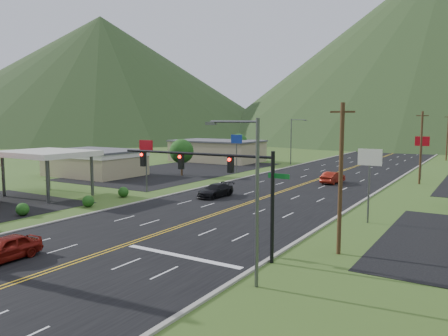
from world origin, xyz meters
The scene contains 20 objects.
traffic_signal centered at (6.48, 14.00, 5.33)m, with size 13.10×0.43×7.00m.
streetlight_east centered at (11.18, 10.00, 5.18)m, with size 3.28×0.25×9.00m.
streetlight_west centered at (-11.68, 70.00, 5.18)m, with size 3.28×0.25×9.00m.
gas_canopy centered at (-22.00, 22.00, 4.87)m, with size 10.00×8.00×5.30m.
building_west_mid centered at (-32.00, 38.00, 2.27)m, with size 14.40×10.40×4.10m.
building_west_far centered at (-28.00, 68.00, 2.26)m, with size 18.40×11.40×4.50m.
pole_sign_west_a centered at (-14.00, 30.00, 5.05)m, with size 2.00×0.18×6.40m.
pole_sign_west_b centered at (-14.00, 52.00, 5.05)m, with size 2.00×0.18×6.40m.
pole_sign_east_a centered at (13.00, 28.00, 5.05)m, with size 2.00×0.18×6.40m.
pole_sign_east_b centered at (13.00, 60.00, 5.05)m, with size 2.00×0.18×6.40m.
tree_west_a centered at (-20.00, 45.00, 3.89)m, with size 3.84×3.84×5.82m.
tree_west_b centered at (-25.00, 72.00, 3.89)m, with size 3.84×3.84×5.82m.
utility_pole_a centered at (13.50, 18.00, 5.13)m, with size 1.60×0.28×10.00m.
utility_pole_b centered at (13.50, 55.00, 5.13)m, with size 1.60×0.28×10.00m.
utility_pole_c centered at (13.50, 95.00, 5.13)m, with size 1.60×0.28×10.00m.
mountain_n centered at (0.00, 220.00, 42.50)m, with size 220.00×220.00×85.00m, color #24391A.
mountain_nw centered at (-148.49, 148.49, 30.00)m, with size 190.00×190.00×60.00m, color #24391A.
car_red_near centered at (-3.93, 5.40, 0.79)m, with size 1.87×4.65×1.58m, color maroon.
car_dark_mid centered at (-4.94, 31.51, 0.75)m, with size 2.10×5.18×1.50m, color black.
car_red_far centered at (3.15, 49.16, 0.81)m, with size 1.71×4.90×1.61m, color maroon.
Camera 1 is at (21.83, -10.07, 8.93)m, focal length 35.00 mm.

